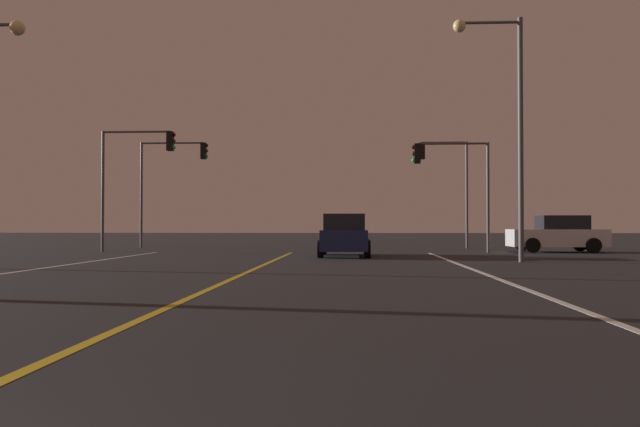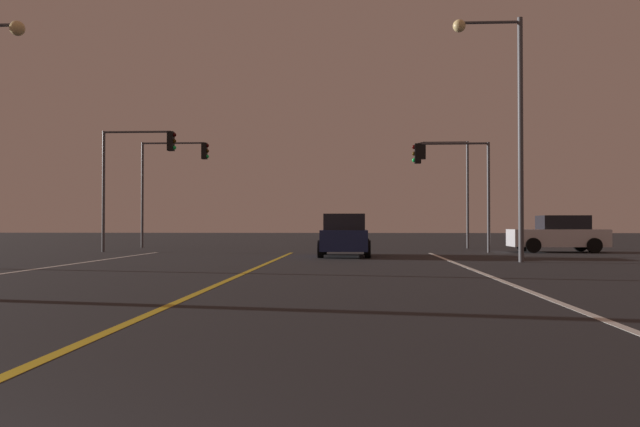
{
  "view_description": "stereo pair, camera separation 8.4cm",
  "coord_description": "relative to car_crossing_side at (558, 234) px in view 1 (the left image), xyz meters",
  "views": [
    {
      "loc": [
        2.84,
        -1.76,
        1.26
      ],
      "look_at": [
        1.58,
        22.12,
        1.69
      ],
      "focal_mm": 36.2,
      "sensor_mm": 36.0,
      "label": 1
    },
    {
      "loc": [
        2.92,
        -1.76,
        1.26
      ],
      "look_at": [
        1.58,
        22.12,
        1.69
      ],
      "focal_mm": 36.2,
      "sensor_mm": 36.0,
      "label": 2
    }
  ],
  "objects": [
    {
      "name": "lane_edge_right",
      "position": [
        -6.1,
        -18.04,
        -0.82
      ],
      "size": [
        0.16,
        33.35,
        0.01
      ],
      "primitive_type": "cube",
      "color": "silver",
      "rests_on": "ground"
    },
    {
      "name": "lane_center_divider",
      "position": [
        -12.31,
        -18.04,
        -0.82
      ],
      "size": [
        0.16,
        33.35,
        0.01
      ],
      "primitive_type": "cube",
      "color": "gold",
      "rests_on": "ground"
    },
    {
      "name": "car_crossing_side",
      "position": [
        0.0,
        0.0,
        0.0
      ],
      "size": [
        4.3,
        2.02,
        1.7
      ],
      "rotation": [
        0.0,
        0.0,
        3.14
      ],
      "color": "black",
      "rests_on": "ground"
    },
    {
      "name": "car_ahead_far",
      "position": [
        -9.85,
        -4.53,
        0.0
      ],
      "size": [
        2.02,
        4.3,
        1.7
      ],
      "rotation": [
        0.0,
        0.0,
        1.57
      ],
      "color": "black",
      "rests_on": "ground"
    },
    {
      "name": "traffic_light_near_right",
      "position": [
        -5.1,
        -0.86,
        2.96
      ],
      "size": [
        3.52,
        0.36,
        5.03
      ],
      "rotation": [
        0.0,
        0.0,
        3.14
      ],
      "color": "#4C4C51",
      "rests_on": "ground"
    },
    {
      "name": "traffic_light_near_left",
      "position": [
        -19.61,
        -0.86,
        3.4
      ],
      "size": [
        3.53,
        0.36,
        5.68
      ],
      "color": "#4C4C51",
      "rests_on": "ground"
    },
    {
      "name": "traffic_light_far_right",
      "position": [
        -4.6,
        4.64,
        3.43
      ],
      "size": [
        2.72,
        0.36,
        5.78
      ],
      "rotation": [
        0.0,
        0.0,
        3.14
      ],
      "color": "#4C4C51",
      "rests_on": "ground"
    },
    {
      "name": "traffic_light_far_left",
      "position": [
        -19.49,
        4.64,
        3.54
      ],
      "size": [
        3.81,
        0.36,
        5.85
      ],
      "color": "#4C4C51",
      "rests_on": "ground"
    },
    {
      "name": "street_lamp_right_far",
      "position": [
        -4.33,
        -8.3,
        4.45
      ],
      "size": [
        2.36,
        0.44,
        8.34
      ],
      "rotation": [
        0.0,
        0.0,
        3.14
      ],
      "color": "#4C4C51",
      "rests_on": "ground"
    }
  ]
}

